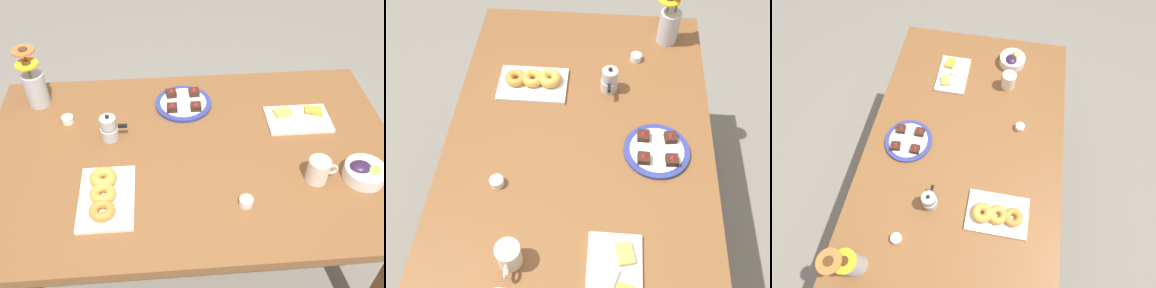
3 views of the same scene
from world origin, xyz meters
TOP-DOWN VIEW (x-y plane):
  - ground_plane at (0.00, 0.00)m, footprint 6.00×6.00m
  - dining_table at (0.00, 0.00)m, footprint 1.60×1.00m
  - coffee_mug at (0.44, -0.18)m, footprint 0.11×0.08m
  - grape_bowl at (0.61, -0.18)m, footprint 0.15×0.15m
  - cheese_platter at (0.45, 0.15)m, footprint 0.26×0.17m
  - croissant_platter at (-0.32, -0.21)m, footprint 0.19×0.28m
  - jam_cup_honey at (0.16, -0.27)m, footprint 0.05×0.05m
  - jam_cup_berry at (-0.50, 0.21)m, footprint 0.05×0.05m
  - dessert_plate at (-0.01, 0.29)m, footprint 0.24×0.24m
  - flower_vase at (-0.63, 0.35)m, footprint 0.10×0.13m
  - moka_pot at (-0.32, 0.10)m, footprint 0.11×0.07m

SIDE VIEW (x-z plane):
  - ground_plane at x=0.00m, z-range 0.00..0.00m
  - dining_table at x=0.00m, z-range 0.28..1.02m
  - cheese_platter at x=0.45m, z-range 0.73..0.77m
  - dessert_plate at x=-0.01m, z-range 0.72..0.78m
  - jam_cup_honey at x=0.16m, z-range 0.74..0.77m
  - jam_cup_berry at x=-0.50m, z-range 0.74..0.77m
  - croissant_platter at x=-0.32m, z-range 0.73..0.79m
  - grape_bowl at x=0.61m, z-range 0.74..0.80m
  - coffee_mug at x=0.44m, z-range 0.74..0.84m
  - moka_pot at x=-0.32m, z-range 0.73..0.85m
  - flower_vase at x=-0.63m, z-range 0.70..0.96m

